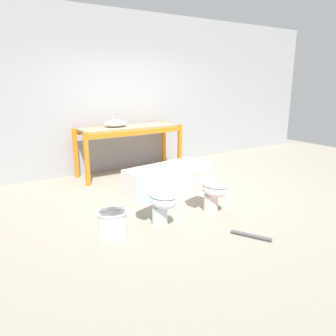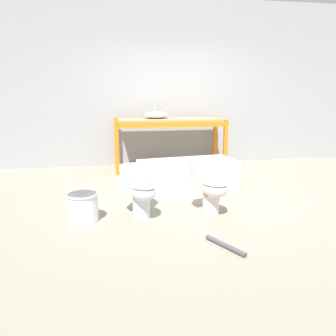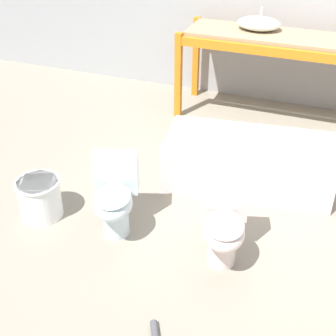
# 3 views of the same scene
# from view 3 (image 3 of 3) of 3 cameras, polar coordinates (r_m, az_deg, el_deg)

# --- Properties ---
(ground_plane) EXTENTS (12.00, 12.00, 0.00)m
(ground_plane) POSITION_cam_3_polar(r_m,az_deg,el_deg) (4.17, 9.92, -3.30)
(ground_plane) COLOR gray
(shelving_rack) EXTENTS (2.07, 0.71, 0.96)m
(shelving_rack) POSITION_cam_3_polar(r_m,az_deg,el_deg) (5.20, 13.31, 14.03)
(shelving_rack) COLOR orange
(shelving_rack) RESTS_ON ground_plane
(sink_basin) EXTENTS (0.46, 0.35, 0.21)m
(sink_basin) POSITION_cam_3_polar(r_m,az_deg,el_deg) (5.24, 11.01, 16.91)
(sink_basin) COLOR silver
(sink_basin) RESTS_ON shelving_rack
(bathtub_main) EXTENTS (1.52, 0.84, 0.44)m
(bathtub_main) POSITION_cam_3_polar(r_m,az_deg,el_deg) (4.19, 9.75, 1.09)
(bathtub_main) COLOR silver
(bathtub_main) RESTS_ON ground_plane
(toilet_near) EXTENTS (0.44, 0.56, 0.61)m
(toilet_near) POSITION_cam_3_polar(r_m,az_deg,el_deg) (3.31, 6.77, -6.74)
(toilet_near) COLOR silver
(toilet_near) RESTS_ON ground_plane
(toilet_far) EXTENTS (0.46, 0.57, 0.61)m
(toilet_far) POSITION_cam_3_polar(r_m,az_deg,el_deg) (3.56, -6.51, -3.45)
(toilet_far) COLOR silver
(toilet_far) RESTS_ON ground_plane
(bucket_white) EXTENTS (0.36, 0.36, 0.33)m
(bucket_white) POSITION_cam_3_polar(r_m,az_deg,el_deg) (3.93, -15.35, -3.50)
(bucket_white) COLOR white
(bucket_white) RESTS_ON ground_plane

